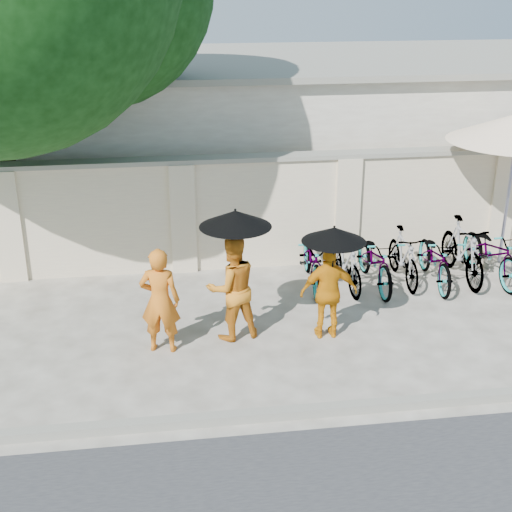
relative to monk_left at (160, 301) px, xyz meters
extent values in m
plane|color=#BDB5A7|center=(1.47, -0.22, -0.79)|extent=(80.00, 80.00, 0.00)
cube|color=gray|center=(1.47, -1.92, -0.73)|extent=(40.00, 0.16, 0.12)
cube|color=beige|center=(2.47, 2.98, 0.21)|extent=(20.00, 0.30, 2.00)
cube|color=silver|center=(3.47, 6.78, 0.81)|extent=(14.00, 6.00, 3.20)
imported|color=orange|center=(0.00, 0.00, 0.00)|extent=(0.64, 0.48, 1.57)
imported|color=orange|center=(1.05, 0.24, 0.02)|extent=(0.91, 0.78, 1.61)
cylinder|color=black|center=(1.10, 0.16, 0.62)|extent=(0.02, 0.02, 0.99)
cone|color=black|center=(1.10, 0.16, 1.12)|extent=(1.03, 1.03, 0.24)
imported|color=orange|center=(2.47, 0.06, -0.06)|extent=(0.86, 0.38, 1.45)
cylinder|color=black|center=(2.49, -0.02, 0.45)|extent=(0.02, 0.02, 0.84)
cone|color=black|center=(2.49, -0.02, 0.87)|extent=(0.93, 0.93, 0.21)
cylinder|color=gray|center=(6.24, 2.22, -0.73)|extent=(0.54, 0.54, 0.11)
cylinder|color=gray|center=(6.24, 2.22, 0.49)|extent=(0.06, 0.06, 2.56)
imported|color=gray|center=(2.64, 1.89, -0.30)|extent=(0.79, 1.91, 0.98)
imported|color=gray|center=(3.17, 1.73, -0.31)|extent=(0.57, 1.61, 0.95)
imported|color=gray|center=(3.70, 1.73, -0.31)|extent=(0.65, 1.83, 0.96)
imported|color=gray|center=(4.23, 1.83, -0.31)|extent=(0.46, 1.59, 0.95)
imported|color=gray|center=(4.76, 1.68, -0.32)|extent=(0.74, 1.81, 0.93)
imported|color=gray|center=(5.30, 1.81, -0.24)|extent=(0.51, 1.81, 1.08)
imported|color=gray|center=(5.83, 1.74, -0.29)|extent=(0.85, 1.96, 1.00)
camera|label=1|loc=(0.07, -9.19, 4.38)|focal=50.00mm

